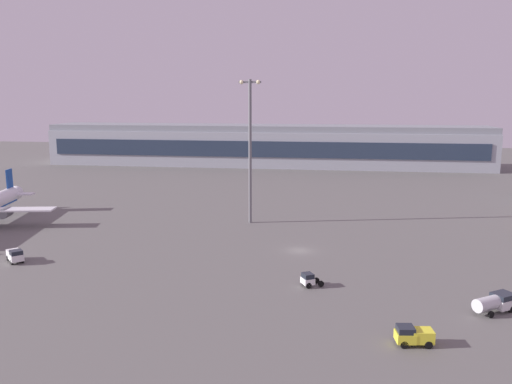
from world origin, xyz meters
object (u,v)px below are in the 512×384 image
Objects in this scene: baggage_tractor at (413,335)px; apron_light_west at (250,144)px; fuel_truck at (495,302)px; pushback_tug at (309,280)px; maintenance_van at (15,255)px.

apron_light_west reaches higher than baggage_tractor.
fuel_truck is 0.20× the size of apron_light_west.
baggage_tractor is (12.49, -16.72, 0.11)m from pushback_tug.
baggage_tractor is 63.03m from apron_light_west.
fuel_truck is 16.18m from baggage_tractor.
baggage_tractor is at bearing 115.33° from maintenance_van.
maintenance_van is 1.22× the size of pushback_tug.
pushback_tug is at bearing -68.83° from apron_light_west.
maintenance_van is (-74.29, 10.29, -0.19)m from fuel_truck.
apron_light_west reaches higher than maintenance_van.
fuel_truck is 74.99m from maintenance_van.
pushback_tug is 0.11× the size of apron_light_west.
baggage_tractor is 0.14× the size of apron_light_west.
pushback_tug is (-24.44, 5.80, -0.30)m from fuel_truck.
pushback_tug is 43.73m from apron_light_west.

